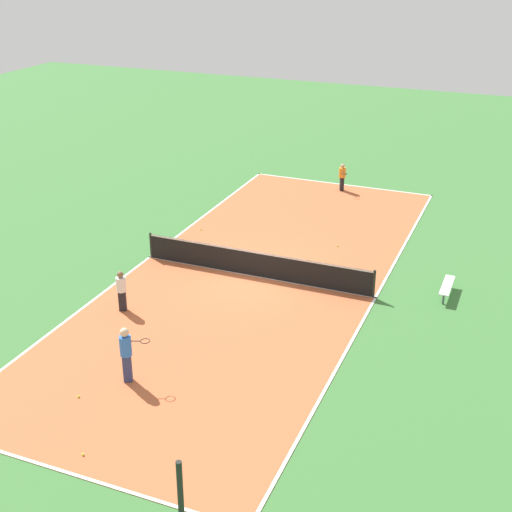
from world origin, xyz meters
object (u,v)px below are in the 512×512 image
player_center_orange (342,176)px  tennis_ball_far_baseline (338,246)px  tennis_net (256,263)px  player_near_blue (126,351)px  tennis_ball_near_net (201,229)px  player_far_white (121,289)px  tennis_ball_midcourt (83,454)px  tennis_ball_left_sideline (79,396)px  bench (447,286)px

player_center_orange → tennis_ball_far_baseline: size_ratio=21.36×
tennis_net → player_near_blue: player_near_blue is taller
tennis_net → tennis_ball_far_baseline: bearing=-118.3°
player_near_blue → tennis_ball_near_net: 12.24m
tennis_ball_near_net → player_center_orange: bearing=-119.6°
player_near_blue → player_far_white: 4.58m
player_center_orange → tennis_ball_midcourt: bearing=-25.9°
tennis_net → tennis_ball_left_sideline: size_ratio=141.31×
bench → tennis_ball_far_baseline: bearing=-119.3°
player_far_white → tennis_ball_near_net: bearing=75.9°
bench → player_far_white: player_far_white is taller
tennis_ball_midcourt → tennis_ball_near_net: bearing=-75.1°
player_far_white → player_near_blue: bearing=-75.8°
player_center_orange → tennis_ball_left_sideline: player_center_orange is taller
player_near_blue → tennis_ball_far_baseline: (-3.03, -12.29, -1.04)m
player_near_blue → tennis_ball_near_net: bearing=83.5°
player_center_orange → tennis_ball_midcourt: (0.41, 22.99, -0.79)m
player_center_orange → tennis_ball_far_baseline: 7.58m
player_near_blue → tennis_ball_midcourt: 3.63m
player_center_orange → player_far_white: (3.67, 15.79, 0.05)m
bench → tennis_ball_far_baseline: (5.08, -2.85, -0.33)m
tennis_net → player_far_white: (3.40, 4.43, 0.31)m
tennis_ball_left_sideline → tennis_ball_near_net: same height
player_far_white → tennis_ball_midcourt: size_ratio=22.74×
bench → tennis_net: bearing=-80.5°
player_far_white → tennis_ball_near_net: size_ratio=22.74×
player_center_orange → tennis_ball_left_sideline: bearing=-30.4°
tennis_ball_far_baseline → player_near_blue: bearing=76.2°
tennis_net → tennis_ball_left_sideline: tennis_net is taller
tennis_ball_far_baseline → tennis_ball_near_net: 6.39m
tennis_net → tennis_ball_midcourt: 11.65m
tennis_net → player_far_white: bearing=52.5°
player_far_white → tennis_ball_left_sideline: (-1.64, 5.09, -0.84)m
tennis_ball_midcourt → tennis_ball_far_baseline: bearing=-98.4°
tennis_net → tennis_ball_near_net: 5.48m
player_center_orange → tennis_ball_near_net: 9.06m
player_center_orange → player_far_white: size_ratio=0.94×
tennis_ball_left_sideline → tennis_ball_near_net: size_ratio=1.00×
player_center_orange → tennis_ball_far_baseline: (-1.91, 7.29, -0.79)m
player_near_blue → tennis_ball_far_baseline: size_ratio=27.12×
player_near_blue → tennis_net: bearing=61.8°
tennis_ball_far_baseline → tennis_ball_midcourt: same height
bench → tennis_ball_left_sideline: bearing=-40.0°
player_center_orange → player_far_white: 16.21m
tennis_net → tennis_ball_far_baseline: (-2.19, -4.06, -0.53)m
player_far_white → tennis_ball_near_net: player_far_white is taller
player_center_orange → tennis_net: bearing=-26.2°
player_center_orange → player_near_blue: bearing=-28.1°
player_near_blue → tennis_ball_midcourt: bearing=-100.7°
tennis_ball_midcourt → player_far_white: bearing=-65.6°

